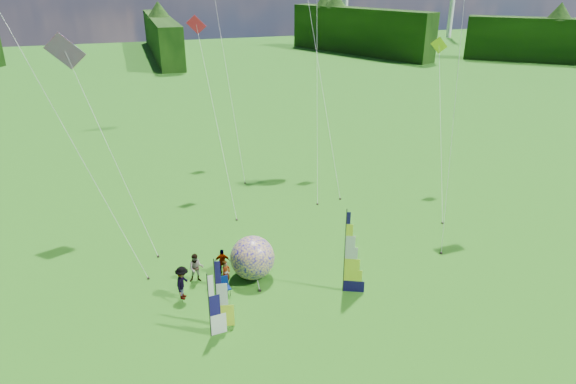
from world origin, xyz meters
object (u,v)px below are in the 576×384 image
object	(u,v)px
side_banner_far	(209,307)
spectator_c	(183,283)
side_banner_left	(216,295)
camp_chair	(225,287)
spectator_a	(226,274)
bol_inflatable	(252,258)
kite_whale	(313,22)
spectator_d	(223,262)
feather_banner_main	(345,253)
spectator_b	(196,268)

from	to	relation	value
side_banner_far	spectator_c	distance (m)	3.62
side_banner_left	camp_chair	world-z (taller)	side_banner_left
spectator_a	camp_chair	world-z (taller)	spectator_a
bol_inflatable	kite_whale	bearing A→B (deg)	59.08
camp_chair	side_banner_left	bearing A→B (deg)	-117.37
side_banner_left	spectator_d	bearing A→B (deg)	88.44
feather_banner_main	bol_inflatable	size ratio (longest dim) A/B	1.92
bol_inflatable	spectator_a	world-z (taller)	bol_inflatable
spectator_a	spectator_d	world-z (taller)	spectator_a
spectator_c	side_banner_far	bearing A→B (deg)	-141.71
side_banner_left	bol_inflatable	distance (m)	4.60
spectator_c	spectator_d	bearing A→B (deg)	-30.23
spectator_b	kite_whale	size ratio (longest dim) A/B	0.07
side_banner_left	camp_chair	xyz separation A→B (m)	(0.85, 2.46, -1.32)
bol_inflatable	spectator_d	bearing A→B (deg)	150.55
spectator_a	camp_chair	bearing A→B (deg)	-144.98
side_banner_left	spectator_c	bearing A→B (deg)	126.47
spectator_a	bol_inflatable	bearing A→B (deg)	-20.35
side_banner_far	spectator_c	size ratio (longest dim) A/B	1.78
bol_inflatable	feather_banner_main	bearing A→B (deg)	-33.65
side_banner_far	spectator_b	world-z (taller)	side_banner_far
side_banner_far	kite_whale	world-z (taller)	kite_whale
camp_chair	spectator_d	bearing A→B (deg)	73.33
feather_banner_main	spectator_d	distance (m)	6.99
spectator_c	spectator_d	world-z (taller)	spectator_c
bol_inflatable	kite_whale	size ratio (longest dim) A/B	0.10
side_banner_left	spectator_d	size ratio (longest dim) A/B	2.39
bol_inflatable	spectator_b	size ratio (longest dim) A/B	1.46
side_banner_left	spectator_c	distance (m)	3.26
bol_inflatable	spectator_c	world-z (taller)	bol_inflatable
spectator_a	spectator_c	distance (m)	2.36
side_banner_left	bol_inflatable	xyz separation A→B (m)	(2.67, 3.70, -0.60)
bol_inflatable	kite_whale	xyz separation A→B (m)	(8.81, 14.70, 10.84)
kite_whale	spectator_a	bearing A→B (deg)	-113.49
side_banner_far	spectator_a	distance (m)	4.15
bol_inflatable	spectator_d	world-z (taller)	bol_inflatable
side_banner_left	spectator_d	distance (m)	4.82
camp_chair	kite_whale	bearing A→B (deg)	47.91
side_banner_far	side_banner_left	bearing A→B (deg)	46.88
spectator_a	camp_chair	size ratio (longest dim) A/B	1.60
spectator_c	camp_chair	size ratio (longest dim) A/B	1.84
side_banner_left	side_banner_far	distance (m)	0.75
spectator_c	spectator_b	bearing A→B (deg)	-8.67
spectator_d	side_banner_far	bearing A→B (deg)	86.45
feather_banner_main	spectator_a	xyz separation A→B (m)	(-5.82, 2.30, -1.54)
side_banner_left	spectator_a	size ratio (longest dim) A/B	2.26
side_banner_far	kite_whale	size ratio (longest dim) A/B	0.14
feather_banner_main	bol_inflatable	bearing A→B (deg)	170.66
camp_chair	kite_whale	distance (m)	22.38
side_banner_far	spectator_b	size ratio (longest dim) A/B	1.97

